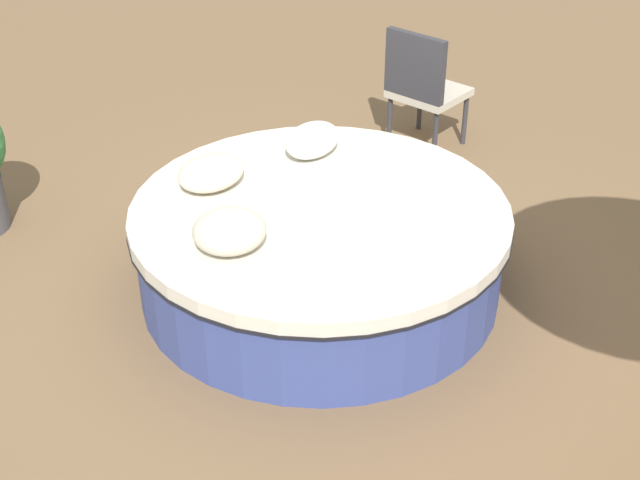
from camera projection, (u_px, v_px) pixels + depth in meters
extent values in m
plane|color=brown|center=(320.00, 287.00, 5.48)|extent=(16.00, 16.00, 0.00)
cylinder|color=#38478C|center=(320.00, 254.00, 5.35)|extent=(2.18, 2.18, 0.49)
cylinder|color=black|center=(320.00, 220.00, 5.22)|extent=(2.26, 2.26, 0.02)
cylinder|color=beige|center=(320.00, 213.00, 5.19)|extent=(2.24, 2.24, 0.09)
ellipsoid|color=white|center=(312.00, 140.00, 5.70)|extent=(0.44, 0.30, 0.20)
ellipsoid|color=beige|center=(211.00, 172.00, 5.35)|extent=(0.45, 0.37, 0.17)
ellipsoid|color=beige|center=(229.00, 231.00, 4.74)|extent=(0.41, 0.40, 0.21)
cylinder|color=#333338|center=(420.00, 105.00, 7.33)|extent=(0.04, 0.04, 0.42)
cylinder|color=#333338|center=(465.00, 120.00, 7.08)|extent=(0.04, 0.04, 0.42)
cylinder|color=#333338|center=(390.00, 121.00, 7.06)|extent=(0.04, 0.04, 0.42)
cylinder|color=#333338|center=(435.00, 137.00, 6.82)|extent=(0.04, 0.04, 0.42)
cube|color=beige|center=(429.00, 92.00, 6.94)|extent=(0.57, 0.58, 0.06)
cube|color=#333338|center=(415.00, 66.00, 6.65)|extent=(0.13, 0.52, 0.50)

